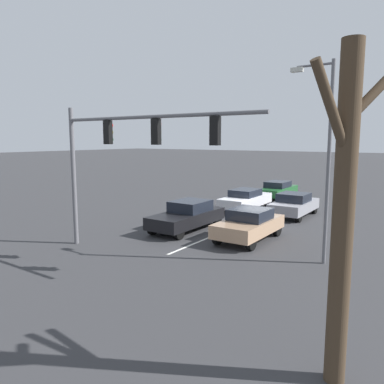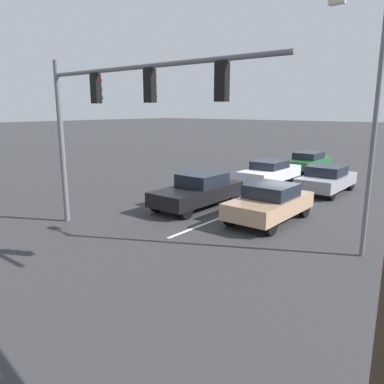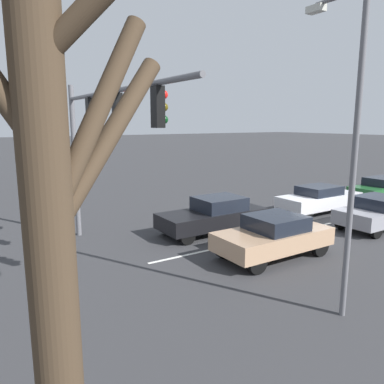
% 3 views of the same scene
% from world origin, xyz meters
% --- Properties ---
extents(ground_plane, '(240.00, 240.00, 0.00)m').
position_xyz_m(ground_plane, '(0.00, 0.00, 0.00)').
color(ground_plane, '#333335').
extents(lane_stripe_left_divider, '(0.12, 15.28, 0.01)m').
position_xyz_m(lane_stripe_left_divider, '(0.00, 1.64, 0.01)').
color(lane_stripe_left_divider, silver).
rests_on(lane_stripe_left_divider, ground_plane).
extents(car_black_midlane_front, '(1.88, 4.68, 1.50)m').
position_xyz_m(car_black_midlane_front, '(1.80, 5.28, 0.76)').
color(car_black_midlane_front, black).
rests_on(car_black_midlane_front, ground_plane).
extents(car_tan_leftlane_front, '(1.91, 4.14, 1.47)m').
position_xyz_m(car_tan_leftlane_front, '(-1.74, 5.31, 0.77)').
color(car_tan_leftlane_front, tan).
rests_on(car_tan_leftlane_front, ground_plane).
extents(car_gray_leftlane_second, '(1.89, 4.15, 1.44)m').
position_xyz_m(car_gray_leftlane_second, '(-1.64, -1.19, 0.74)').
color(car_gray_leftlane_second, gray).
rests_on(car_gray_leftlane_second, ground_plane).
extents(car_silver_midlane_second, '(1.76, 4.75, 1.40)m').
position_xyz_m(car_silver_midlane_second, '(1.74, -1.41, 0.72)').
color(car_silver_midlane_second, silver).
rests_on(car_silver_midlane_second, ground_plane).
extents(car_darkgreen_midlane_third, '(1.77, 4.61, 1.37)m').
position_xyz_m(car_darkgreen_midlane_third, '(1.83, -7.30, 0.73)').
color(car_darkgreen_midlane_third, '#1E5928').
rests_on(car_darkgreen_midlane_third, ground_plane).
extents(traffic_signal_gantry, '(9.23, 0.37, 6.04)m').
position_xyz_m(traffic_signal_gantry, '(1.41, 10.26, 4.43)').
color(traffic_signal_gantry, slate).
rests_on(traffic_signal_gantry, ground_plane).
extents(street_lamp_left_shoulder, '(1.61, 0.24, 7.52)m').
position_xyz_m(street_lamp_left_shoulder, '(-5.42, 6.77, 4.32)').
color(street_lamp_left_shoulder, slate).
rests_on(street_lamp_left_shoulder, ground_plane).
extents(bare_tree_near, '(1.30, 2.24, 6.44)m').
position_xyz_m(bare_tree_near, '(-7.66, 13.75, 3.54)').
color(bare_tree_near, '#423323').
rests_on(bare_tree_near, ground_plane).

